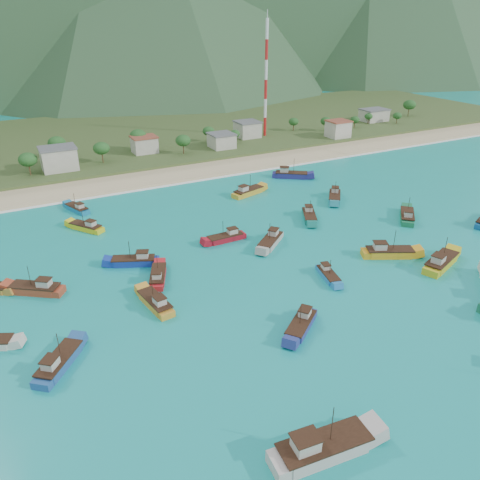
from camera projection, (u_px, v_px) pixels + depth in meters
name	position (u px, v px, depth m)	size (l,w,h in m)	color
ground	(309.00, 281.00, 94.94)	(600.00, 600.00, 0.00)	#0D7C91
beach	(173.00, 175.00, 157.99)	(400.00, 18.00, 1.20)	beige
land	(125.00, 137.00, 206.68)	(400.00, 110.00, 2.40)	#385123
surf_line	(184.00, 183.00, 150.41)	(400.00, 2.50, 0.08)	white
village	(174.00, 142.00, 178.97)	(222.06, 29.26, 7.45)	beige
vegetation	(150.00, 144.00, 175.32)	(276.20, 25.83, 8.40)	#235623
radio_tower	(266.00, 80.00, 192.33)	(1.20, 1.20, 46.02)	red
boat_0	(301.00, 325.00, 80.39)	(9.54, 8.22, 5.78)	navy
boat_1	(335.00, 197.00, 136.47)	(9.01, 10.14, 6.21)	teal
boat_2	(291.00, 175.00, 154.70)	(11.54, 9.64, 6.92)	navy
boat_4	(59.00, 363.00, 71.56)	(8.84, 9.95, 6.10)	#215090
boat_6	(158.00, 277.00, 95.29)	(6.29, 9.82, 5.60)	#AE1A20
boat_7	(388.00, 253.00, 104.34)	(11.84, 8.19, 6.81)	orange
boat_10	(248.00, 192.00, 140.15)	(11.41, 6.24, 6.46)	gold
boat_11	(134.00, 262.00, 100.99)	(10.57, 6.83, 6.04)	#143299
boat_12	(77.00, 209.00, 128.62)	(5.61, 9.36, 5.32)	#1270A1
boat_13	(407.00, 217.00, 123.21)	(9.71, 9.98, 6.35)	#176D43
boat_16	(328.00, 275.00, 96.10)	(4.22, 8.39, 4.76)	#2376B9
boat_18	(156.00, 303.00, 86.48)	(4.39, 10.31, 5.90)	gold
boat_22	(441.00, 263.00, 100.11)	(12.32, 7.37, 7.00)	gold
boat_24	(322.00, 449.00, 57.08)	(13.57, 5.16, 7.84)	beige
boat_25	(86.00, 227.00, 117.30)	(7.80, 9.41, 5.63)	yellow
boat_26	(271.00, 242.00, 109.83)	(10.00, 9.02, 6.16)	#A6A196
boat_28	(226.00, 238.00, 111.72)	(9.61, 2.99, 5.65)	maroon
boat_30	(36.00, 289.00, 90.70)	(10.46, 8.62, 6.25)	#9B3C22
boat_32	(309.00, 216.00, 123.63)	(7.30, 10.13, 5.87)	#17796C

